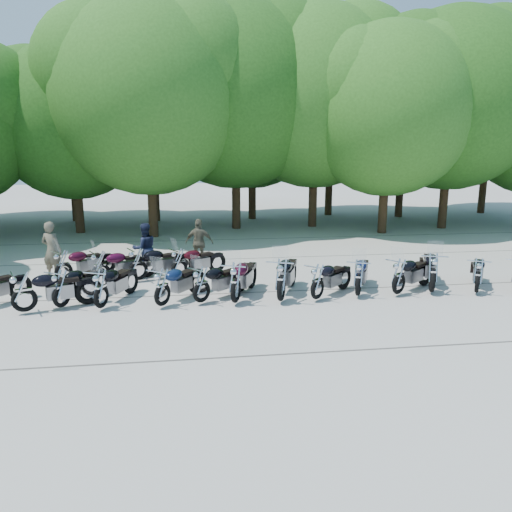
{
  "coord_description": "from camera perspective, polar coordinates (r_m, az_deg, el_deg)",
  "views": [
    {
      "loc": [
        -1.89,
        -12.5,
        4.26
      ],
      "look_at": [
        0.0,
        1.5,
        1.1
      ],
      "focal_mm": 35.0,
      "sensor_mm": 36.0,
      "label": 1
    }
  ],
  "objects": [
    {
      "name": "motorcycle_2",
      "position": [
        14.08,
        -21.4,
        -3.37
      ],
      "size": [
        1.63,
        2.14,
        1.19
      ],
      "primitive_type": null,
      "rotation": [
        0.0,
        0.0,
        2.61
      ],
      "color": "black",
      "rests_on": "ground"
    },
    {
      "name": "ground",
      "position": [
        13.34,
        0.87,
        -6.01
      ],
      "size": [
        90.0,
        90.0,
        0.0
      ],
      "primitive_type": "plane",
      "color": "gray",
      "rests_on": "ground"
    },
    {
      "name": "tree_13",
      "position": [
        31.23,
        8.59,
        15.73
      ],
      "size": [
        8.31,
        8.31,
        10.2
      ],
      "color": "#3A2614",
      "rests_on": "ground"
    },
    {
      "name": "motorcycle_16",
      "position": [
        16.15,
        -13.32,
        -0.78
      ],
      "size": [
        2.25,
        1.53,
        1.23
      ],
      "primitive_type": null,
      "rotation": [
        0.0,
        0.0,
        2.01
      ],
      "color": "black",
      "rests_on": "ground"
    },
    {
      "name": "motorcycle_17",
      "position": [
        16.2,
        -8.77,
        -0.69
      ],
      "size": [
        2.06,
        1.58,
        1.15
      ],
      "primitive_type": null,
      "rotation": [
        0.0,
        0.0,
        2.12
      ],
      "color": "black",
      "rests_on": "ground"
    },
    {
      "name": "tree_12",
      "position": [
        29.24,
        -0.45,
        15.47
      ],
      "size": [
        7.88,
        7.88,
        9.67
      ],
      "color": "#3A2614",
      "rests_on": "ground"
    },
    {
      "name": "tree_2",
      "position": [
        25.92,
        -20.28,
        14.18
      ],
      "size": [
        7.31,
        7.31,
        8.97
      ],
      "color": "#3A2614",
      "rests_on": "ground"
    },
    {
      "name": "tree_6",
      "position": [
        25.2,
        14.89,
        15.73
      ],
      "size": [
        8.0,
        8.0,
        9.82
      ],
      "color": "#3A2614",
      "rests_on": "ground"
    },
    {
      "name": "rider_0",
      "position": [
        17.3,
        -22.3,
        0.6
      ],
      "size": [
        0.81,
        0.67,
        1.88
      ],
      "primitive_type": "imported",
      "rotation": [
        0.0,
        0.0,
        2.76
      ],
      "color": "brown",
      "rests_on": "ground"
    },
    {
      "name": "tree_3",
      "position": [
        23.89,
        -12.27,
        17.28
      ],
      "size": [
        8.7,
        8.7,
        10.67
      ],
      "color": "#3A2614",
      "rests_on": "ground"
    },
    {
      "name": "tree_10",
      "position": [
        30.19,
        -20.61,
        14.48
      ],
      "size": [
        7.78,
        7.78,
        9.55
      ],
      "color": "#3A2614",
      "rests_on": "ground"
    },
    {
      "name": "motorcycle_5",
      "position": [
        13.59,
        -6.26,
        -3.13
      ],
      "size": [
        2.0,
        1.85,
        1.18
      ],
      "primitive_type": null,
      "rotation": [
        0.0,
        0.0,
        2.29
      ],
      "color": "black",
      "rests_on": "ground"
    },
    {
      "name": "tree_4",
      "position": [
        25.81,
        -2.39,
        17.87
      ],
      "size": [
        9.13,
        9.13,
        11.2
      ],
      "color": "#3A2614",
      "rests_on": "ground"
    },
    {
      "name": "motorcycle_6",
      "position": [
        13.46,
        -2.35,
        -2.91
      ],
      "size": [
        1.53,
        2.43,
        1.32
      ],
      "primitive_type": null,
      "rotation": [
        0.0,
        0.0,
        2.76
      ],
      "color": "#310619",
      "rests_on": "ground"
    },
    {
      "name": "tree_14",
      "position": [
        31.27,
        16.59,
        14.97
      ],
      "size": [
        8.02,
        8.02,
        9.84
      ],
      "color": "#3A2614",
      "rests_on": "ground"
    },
    {
      "name": "motorcycle_10",
      "position": [
        14.82,
        16.05,
        -2.12
      ],
      "size": [
        2.15,
        1.83,
        1.23
      ],
      "primitive_type": null,
      "rotation": [
        0.0,
        0.0,
        2.21
      ],
      "color": "black",
      "rests_on": "ground"
    },
    {
      "name": "rider_1",
      "position": [
        17.12,
        -12.6,
        0.85
      ],
      "size": [
        1.01,
        0.89,
        1.72
      ],
      "primitive_type": "imported",
      "rotation": [
        0.0,
        0.0,
        3.48
      ],
      "color": "#1B2039",
      "rests_on": "ground"
    },
    {
      "name": "motorcycle_3",
      "position": [
        13.66,
        -17.34,
        -3.47
      ],
      "size": [
        1.45,
        2.25,
        1.22
      ],
      "primitive_type": null,
      "rotation": [
        0.0,
        0.0,
        2.74
      ],
      "color": "black",
      "rests_on": "ground"
    },
    {
      "name": "motorcycle_8",
      "position": [
        13.89,
        7.05,
        -2.8
      ],
      "size": [
        1.95,
        1.9,
        1.18
      ],
      "primitive_type": null,
      "rotation": [
        0.0,
        0.0,
        2.33
      ],
      "color": "black",
      "rests_on": "ground"
    },
    {
      "name": "motorcycle_4",
      "position": [
        13.45,
        -10.68,
        -3.38
      ],
      "size": [
        1.8,
        2.11,
        1.21
      ],
      "primitive_type": null,
      "rotation": [
        0.0,
        0.0,
        2.5
      ],
      "color": "#0D1B3C",
      "rests_on": "ground"
    },
    {
      "name": "motorcycle_9",
      "position": [
        14.38,
        11.66,
        -2.31
      ],
      "size": [
        1.55,
        2.28,
        1.24
      ],
      "primitive_type": null,
      "rotation": [
        0.0,
        0.0,
        2.7
      ],
      "color": "#0D143A",
      "rests_on": "ground"
    },
    {
      "name": "tree_5",
      "position": [
        26.61,
        6.79,
        17.5
      ],
      "size": [
        9.04,
        9.04,
        11.1
      ],
      "color": "#3A2614",
      "rests_on": "ground"
    },
    {
      "name": "motorcycle_7",
      "position": [
        13.6,
        2.91,
        -2.59
      ],
      "size": [
        1.59,
        2.57,
        1.39
      ],
      "primitive_type": null,
      "rotation": [
        0.0,
        0.0,
        2.77
      ],
      "color": "black",
      "rests_on": "ground"
    },
    {
      "name": "motorcycle_15",
      "position": [
        16.2,
        -17.35,
        -1.05
      ],
      "size": [
        2.17,
        1.52,
        1.19
      ],
      "primitive_type": null,
      "rotation": [
        0.0,
        0.0,
        2.04
      ],
      "color": "#35071F",
      "rests_on": "ground"
    },
    {
      "name": "tree_11",
      "position": [
        29.01,
        -11.79,
        14.79
      ],
      "size": [
        7.56,
        7.56,
        9.28
      ],
      "color": "#3A2614",
      "rests_on": "ground"
    },
    {
      "name": "motorcycle_11",
      "position": [
        15.29,
        19.55,
        -1.66
      ],
      "size": [
        1.59,
        2.52,
        1.37
      ],
      "primitive_type": null,
      "rotation": [
        0.0,
        0.0,
        2.76
      ],
      "color": "black",
      "rests_on": "ground"
    },
    {
      "name": "rider_2",
      "position": [
        17.81,
        -6.49,
        1.51
      ],
      "size": [
        1.07,
        0.64,
        1.71
      ],
      "primitive_type": "imported",
      "rotation": [
        0.0,
        0.0,
        2.9
      ],
      "color": "brown",
      "rests_on": "ground"
    },
    {
      "name": "tree_15",
      "position": [
        34.95,
        25.34,
        15.98
      ],
      "size": [
        9.67,
        9.67,
        11.86
      ],
      "color": "#3A2614",
      "rests_on": "ground"
    },
    {
      "name": "tree_7",
      "position": [
        27.67,
        21.46,
        16.18
      ],
      "size": [
        8.79,
        8.79,
        10.79
      ],
      "color": "#3A2614",
      "rests_on": "ground"
    },
    {
      "name": "motorcycle_12",
      "position": [
        15.75,
        24.04,
        -1.93
      ],
      "size": [
        1.69,
        2.15,
        1.21
      ],
      "primitive_type": null,
      "rotation": [
        0.0,
        0.0,
        2.58
      ],
      "color": "black",
      "rests_on": "ground"
    },
    {
      "name": "motorcycle_14",
      "position": [
        16.73,
        -21.18,
        -0.93
      ],
      "size": [
        2.02,
        1.82,
        1.18
      ],
      "primitive_type": null,
      "rotation": [
        0.0,
        0.0,
        2.26
      ],
      "color": "#330617",
      "rests_on": "ground"
    },
    {
      "name": "motorcycle_1",
      "position": [
        14.04,
        -25.04,
        -3.6
      ],
      "size": [
        2.31,
        1.49,
        1.25
      ],
      "primitive_type": null,
      "rotation": [
        0.0,
        0.0,
        1.97
      ],
      "color": "black",
      "rests_on": "ground"
    }
  ]
}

